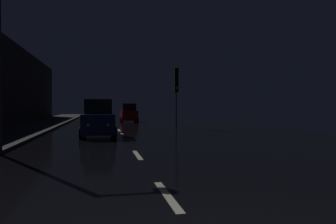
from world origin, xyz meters
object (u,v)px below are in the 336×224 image
at_px(traffic_light_far_right, 176,85).
at_px(car_approaching_headlights, 98,119).
at_px(streetlamp_overhead, 13,30).
at_px(car_distant_taillights, 129,114).

bearing_deg(traffic_light_far_right, car_approaching_headlights, -44.99).
relative_size(streetlamp_overhead, car_approaching_headlights, 1.57).
bearing_deg(car_approaching_headlights, car_distant_taillights, 169.71).
height_order(traffic_light_far_right, car_approaching_headlights, traffic_light_far_right).
height_order(traffic_light_far_right, streetlamp_overhead, streetlamp_overhead).
bearing_deg(streetlamp_overhead, car_distant_taillights, 75.85).
xyz_separation_m(traffic_light_far_right, car_approaching_headlights, (-6.01, -6.18, -2.49)).
relative_size(traffic_light_far_right, car_approaching_headlights, 1.13).
height_order(streetlamp_overhead, car_approaching_headlights, streetlamp_overhead).
bearing_deg(streetlamp_overhead, traffic_light_far_right, 55.16).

